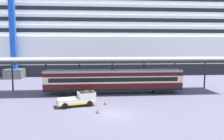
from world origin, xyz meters
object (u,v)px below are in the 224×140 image
Objects in this scene: traffic_cone_near at (105,102)px; traffic_cone_mid at (98,110)px; cruise_ship at (105,28)px; service_truck at (80,99)px; dockside_crane at (15,13)px; train_carriage at (114,80)px.

traffic_cone_near is 0.96× the size of traffic_cone_mid.
traffic_cone_mid reaches higher than traffic_cone_near.
cruise_ship reaches higher than traffic_cone_near.
cruise_ship is 42.51m from traffic_cone_near.
dockside_crane is at bearing 122.88° from service_truck.
train_carriage is 31.00× the size of traffic_cone_near.
cruise_ship is 2.60× the size of dockside_crane.
dockside_crane is (-20.93, 26.68, 15.82)m from traffic_cone_near.
cruise_ship is at bearing 85.94° from traffic_cone_mid.
service_truck is at bearing -97.81° from cruise_ship.
train_carriage is at bearing -90.33° from cruise_ship.
train_carriage is 33.08m from dockside_crane.
traffic_cone_mid is 39.70m from dockside_crane.
train_carriage is 11.52m from traffic_cone_mid.
service_truck is at bearing -126.21° from train_carriage.
traffic_cone_near is 37.42m from dockside_crane.
cruise_ship is at bearing 89.67° from train_carriage.
train_carriage is 7.59m from traffic_cone_near.
train_carriage reaches higher than traffic_cone_near.
service_truck is 7.03× the size of traffic_cone_mid.
traffic_cone_near is at bearing -51.89° from dockside_crane.
service_truck is 0.10× the size of dockside_crane.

